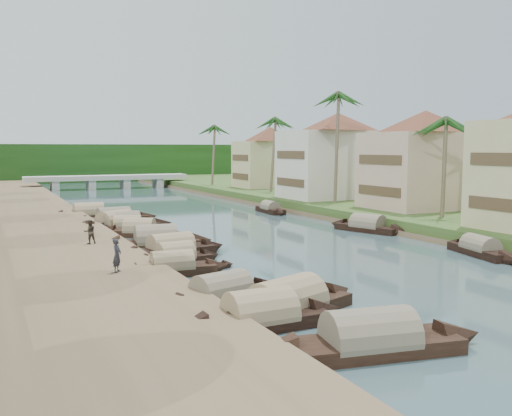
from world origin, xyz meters
name	(u,v)px	position (x,y,z in m)	size (l,w,h in m)	color
ground	(331,261)	(0.00, 0.00, 0.00)	(220.00, 220.00, 0.00)	#395056
left_bank	(37,230)	(-16.00, 20.00, 0.40)	(10.00, 180.00, 0.80)	brown
right_bank	(378,208)	(19.00, 20.00, 0.60)	(16.00, 180.00, 1.20)	#31491D
treeline	(83,163)	(0.00, 100.00, 4.00)	(120.00, 14.00, 8.00)	#17360E
bridge	(108,179)	(0.00, 72.00, 1.72)	(28.00, 4.00, 2.40)	#A9A89E
building_mid	(424,159)	(19.99, 14.00, 6.13)	(14.11, 14.11, 9.70)	#CAAA8F
building_far	(337,155)	(18.99, 28.00, 6.38)	(15.59, 15.59, 10.20)	silver
building_distant	(270,157)	(19.99, 48.00, 5.88)	(12.62, 12.62, 9.20)	beige
sampan_0	(369,342)	(-7.93, -14.58, 0.42)	(9.33, 3.41, 2.38)	black
sampan_1	(260,318)	(-10.12, -10.35, 0.42)	(7.89, 2.17, 2.32)	black
sampan_2	(287,306)	(-8.35, -9.34, 0.42)	(9.56, 5.17, 2.47)	black
sampan_3	(221,294)	(-10.12, -6.24, 0.41)	(7.75, 3.57, 2.07)	black
sampan_4	(172,268)	(-10.42, 0.40, 0.41)	(6.94, 2.10, 1.98)	black
sampan_5	(175,258)	(-9.38, 3.14, 0.41)	(6.39, 2.19, 2.04)	black
sampan_6	(156,242)	(-8.82, 9.57, 0.42)	(8.78, 3.06, 2.52)	black
sampan_7	(171,250)	(-8.74, 6.11, 0.42)	(8.49, 2.93, 2.21)	black
sampan_8	(140,231)	(-8.55, 15.33, 0.42)	(6.96, 4.87, 2.19)	black
sampan_9	(121,225)	(-9.06, 20.02, 0.42)	(9.58, 2.30, 2.38)	black
sampan_10	(128,227)	(-8.81, 18.52, 0.41)	(6.97, 3.25, 1.93)	black
sampan_11	(115,224)	(-9.46, 20.37, 0.42)	(8.64, 6.12, 2.50)	black
sampan_12	(114,218)	(-8.61, 25.13, 0.41)	(9.19, 2.63, 2.16)	black
sampan_13	(89,214)	(-10.25, 29.72, 0.42)	(8.65, 2.09, 2.35)	black
sampan_14	(480,250)	(9.97, -2.79, 0.41)	(3.00, 7.78, 1.90)	black
sampan_15	(368,227)	(9.93, 9.51, 0.42)	(4.22, 8.36, 2.21)	black
sampan_16	(270,209)	(8.86, 26.04, 0.40)	(1.88, 7.45, 1.85)	black
canoe_1	(205,270)	(-8.42, 0.52, 0.10)	(4.68, 2.49, 0.77)	black
canoe_2	(119,227)	(-9.01, 21.10, 0.10)	(6.12, 1.14, 0.89)	black
palm_1	(445,122)	(16.00, 7.10, 9.39)	(3.20, 3.20, 9.93)	#73624C
palm_2	(337,97)	(15.00, 22.29, 12.69)	(3.20, 3.20, 13.35)	#73624C
palm_3	(272,121)	(16.00, 39.61, 10.90)	(3.20, 3.20, 11.48)	#73624C
palm_7	(212,128)	(14.00, 56.92, 10.44)	(3.20, 3.20, 11.01)	#73624C
tree_6	(355,153)	(24.00, 31.52, 6.53)	(4.69, 4.69, 7.36)	#453327
person_near	(117,255)	(-13.81, -1.11, 1.67)	(0.64, 0.42, 1.75)	#28272F
person_far	(90,232)	(-13.60, 8.50, 1.61)	(0.78, 0.61, 1.61)	#312B22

